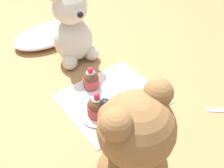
# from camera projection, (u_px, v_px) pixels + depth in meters

# --- Properties ---
(ground_plane) EXTENTS (4.00, 4.00, 0.00)m
(ground_plane) POSITION_uv_depth(u_px,v_px,m) (112.00, 99.00, 0.72)
(ground_plane) COLOR #9E7042
(knitted_placemat) EXTENTS (0.26, 0.22, 0.01)m
(knitted_placemat) POSITION_uv_depth(u_px,v_px,m) (112.00, 98.00, 0.72)
(knitted_placemat) COLOR silver
(knitted_placemat) RESTS_ON ground_plane
(tulle_cloth) EXTENTS (0.25, 0.15, 0.04)m
(tulle_cloth) POSITION_uv_depth(u_px,v_px,m) (47.00, 35.00, 0.92)
(tulle_cloth) COLOR silver
(tulle_cloth) RESTS_ON ground_plane
(teddy_bear_cream) EXTENTS (0.13, 0.12, 0.24)m
(teddy_bear_cream) POSITION_uv_depth(u_px,v_px,m) (73.00, 29.00, 0.78)
(teddy_bear_cream) COLOR beige
(teddy_bear_cream) RESTS_ON ground_plane
(teddy_bear_tan) EXTENTS (0.15, 0.15, 0.27)m
(teddy_bear_tan) POSITION_uv_depth(u_px,v_px,m) (132.00, 156.00, 0.44)
(teddy_bear_tan) COLOR olive
(teddy_bear_tan) RESTS_ON ground_plane
(cupcake_near_cream_bear) EXTENTS (0.05, 0.05, 0.07)m
(cupcake_near_cream_bear) POSITION_uv_depth(u_px,v_px,m) (91.00, 79.00, 0.73)
(cupcake_near_cream_bear) COLOR #993333
(cupcake_near_cream_bear) RESTS_ON knitted_placemat
(saucer_plate) EXTENTS (0.09, 0.09, 0.01)m
(saucer_plate) POSITION_uv_depth(u_px,v_px,m) (98.00, 114.00, 0.67)
(saucer_plate) COLOR white
(saucer_plate) RESTS_ON knitted_placemat
(cupcake_near_tan_bear) EXTENTS (0.05, 0.05, 0.07)m
(cupcake_near_tan_bear) POSITION_uv_depth(u_px,v_px,m) (97.00, 106.00, 0.65)
(cupcake_near_tan_bear) COLOR #993333
(cupcake_near_tan_bear) RESTS_ON saucer_plate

